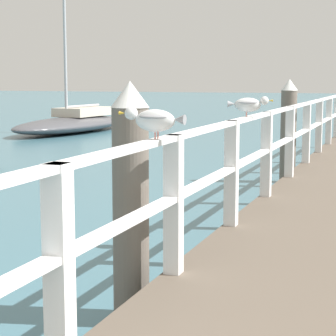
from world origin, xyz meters
TOP-DOWN VIEW (x-y plane):
  - pier_railing at (-1.06, 9.20)m, footprint 0.12×16.92m
  - dock_piling_near at (-1.44, 4.25)m, footprint 0.29×0.29m
  - dock_piling_far at (-1.44, 11.31)m, footprint 0.29×0.29m
  - seagull_foreground at (-1.07, 3.79)m, footprint 0.48×0.18m
  - seagull_background at (-1.05, 6.48)m, footprint 0.47×0.23m
  - boat_0 at (-10.27, 19.64)m, footprint 2.49×6.24m

SIDE VIEW (x-z plane):
  - boat_0 at x=-10.27m, z-range -2.94..3.60m
  - dock_piling_near at x=-1.44m, z-range 0.01..1.85m
  - dock_piling_far at x=-1.44m, z-range 0.01..1.85m
  - pier_railing at x=-1.06m, z-range 0.55..1.58m
  - seagull_foreground at x=-1.07m, z-range 1.48..1.70m
  - seagull_background at x=-1.05m, z-range 1.48..1.70m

